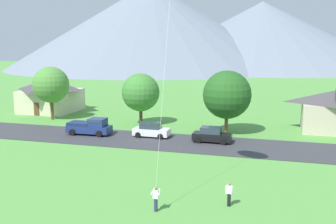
% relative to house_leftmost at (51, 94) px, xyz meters
% --- Properties ---
extents(road_strip, '(160.00, 7.87, 0.08)m').
position_rel_house_leftmost_xyz_m(road_strip, '(25.45, -14.13, -2.76)').
color(road_strip, '#38383D').
rests_on(road_strip, ground).
extents(mountain_east_ridge, '(114.83, 114.83, 29.54)m').
position_rel_house_leftmost_xyz_m(mountain_east_ridge, '(25.60, 132.35, 11.97)').
color(mountain_east_ridge, slate).
rests_on(mountain_east_ridge, ground).
extents(mountain_far_east_ridge, '(126.31, 126.31, 37.37)m').
position_rel_house_leftmost_xyz_m(mountain_far_east_ridge, '(-22.06, 116.52, 15.88)').
color(mountain_far_east_ridge, slate).
rests_on(mountain_far_east_ridge, ground).
extents(house_leftmost, '(8.57, 8.61, 5.41)m').
position_rel_house_leftmost_xyz_m(house_leftmost, '(0.00, 0.00, 0.00)').
color(house_leftmost, beige).
rests_on(house_leftmost, ground).
extents(tree_left_of_center, '(5.06, 5.06, 6.90)m').
position_rel_house_leftmost_xyz_m(tree_left_of_center, '(17.44, -5.86, 1.56)').
color(tree_left_of_center, '#4C3823').
rests_on(tree_left_of_center, ground).
extents(tree_center, '(5.80, 5.80, 7.65)m').
position_rel_house_leftmost_xyz_m(tree_center, '(29.24, -8.07, 1.94)').
color(tree_center, brown).
rests_on(tree_center, ground).
extents(tree_right_of_center, '(5.14, 5.14, 7.58)m').
position_rel_house_leftmost_xyz_m(tree_right_of_center, '(3.94, -5.97, 2.20)').
color(tree_right_of_center, brown).
rests_on(tree_right_of_center, ground).
extents(parked_car_black_mid_west, '(4.21, 2.10, 1.68)m').
position_rel_house_leftmost_xyz_m(parked_car_black_mid_west, '(28.35, -13.10, -1.93)').
color(parked_car_black_mid_west, black).
rests_on(parked_car_black_mid_west, road_strip).
extents(parked_car_white_mid_east, '(4.23, 2.13, 1.68)m').
position_rel_house_leftmost_xyz_m(parked_car_white_mid_east, '(21.16, -12.53, -1.93)').
color(parked_car_white_mid_east, white).
rests_on(parked_car_white_mid_east, road_strip).
extents(pickup_truck_navy_west_side, '(5.27, 2.46, 1.99)m').
position_rel_house_leftmost_xyz_m(pickup_truck_navy_west_side, '(13.81, -13.46, -1.74)').
color(pickup_truck_navy_west_side, navy).
rests_on(pickup_truck_navy_west_side, road_strip).
extents(watcher_person, '(0.56, 0.24, 1.68)m').
position_rel_house_leftmost_xyz_m(watcher_person, '(32.45, -29.85, -1.92)').
color(watcher_person, black).
rests_on(watcher_person, ground).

